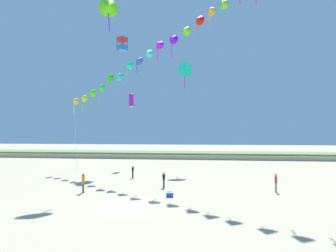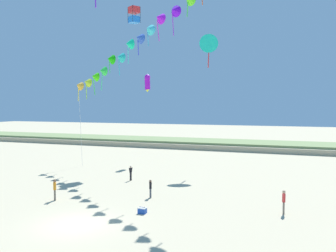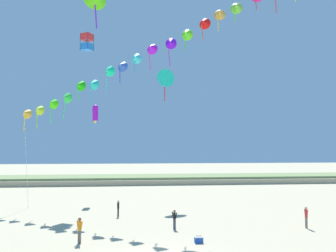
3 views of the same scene
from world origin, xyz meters
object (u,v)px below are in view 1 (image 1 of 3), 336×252
Objects in this scene: person_near_left at (83,182)px; beach_cooler at (170,194)px; person_mid_center at (164,179)px; large_kite_high_solo at (131,100)px; large_kite_mid_trail at (185,70)px; large_kite_outer_drift at (109,6)px; person_near_right at (276,182)px; large_kite_low_lead at (122,44)px; person_far_left at (133,171)px.

person_near_left is 2.97× the size of beach_cooler.
person_mid_center is 21.55m from large_kite_high_solo.
large_kite_mid_trail is (7.66, 19.60, 14.11)m from person_near_left.
large_kite_high_solo is 0.60× the size of large_kite_outer_drift.
large_kite_high_solo reaches higher than person_near_right.
large_kite_low_lead reaches higher than large_kite_high_solo.
large_kite_outer_drift is at bearing 159.66° from person_mid_center.
person_near_left is at bearing -93.13° from large_kite_outer_drift.
large_kite_high_solo is at bearing 114.40° from person_mid_center.
large_kite_outer_drift is (1.38, -15.04, 8.78)m from large_kite_high_solo.
person_near_left is at bearing -171.43° from person_near_right.
large_kite_low_lead is (-19.29, 16.13, 18.26)m from person_near_right.
large_kite_low_lead is at bearing 117.13° from beach_cooler.
person_mid_center is 4.30m from beach_cooler.
large_kite_low_lead is 13.10m from large_kite_outer_drift.
beach_cooler is at bearing -62.87° from large_kite_low_lead.
person_near_left is 9.28m from person_far_left.
person_far_left is 0.37× the size of large_kite_mid_trail.
beach_cooler is (1.13, -4.09, -0.66)m from person_mid_center.
large_kite_mid_trail is at bearing 61.91° from large_kite_outer_drift.
large_kite_mid_trail is 25.16m from beach_cooler.
person_far_left is (-15.05, 6.38, -0.11)m from person_near_right.
person_mid_center is 7.21m from person_far_left.
person_near_right is 0.83× the size of large_kite_low_lead.
person_near_left is 0.71× the size of large_kite_high_solo.
large_kite_low_lead is 0.85× the size of large_kite_high_solo.
large_kite_outer_drift reaches higher than large_kite_high_solo.
person_near_left is 7.66m from person_mid_center.
beach_cooler is at bearing -160.63° from person_near_right.
person_mid_center is at bearing 105.46° from beach_cooler.
large_kite_high_solo is at bearing 95.26° from large_kite_outer_drift.
large_kite_mid_trail is at bearing 5.09° from large_kite_low_lead.
large_kite_outer_drift reaches higher than person_mid_center.
person_mid_center is (6.86, 3.42, -0.12)m from person_near_left.
person_far_left is at bearing -66.49° from large_kite_low_lead.
large_kite_outer_drift is (-17.01, 3.23, 18.51)m from person_near_right.
person_near_right is 2.94× the size of beach_cooler.
large_kite_high_solo is (-8.73, 1.28, -4.39)m from large_kite_mid_trail.
person_far_left is 21.23m from large_kite_low_lead.
person_near_right is 16.35m from person_far_left.
person_near_right is 0.42× the size of large_kite_outer_drift.
person_mid_center is (-10.48, 0.81, -0.11)m from person_near_right.
person_far_left is 15.79m from large_kite_high_solo.
large_kite_low_lead is 28.95m from beach_cooler.
large_kite_low_lead reaches higher than person_near_left.
large_kite_mid_trail is at bearing 63.09° from person_far_left.
person_mid_center is 0.62× the size of large_kite_high_solo.
person_mid_center is 0.73× the size of large_kite_low_lead.
large_kite_low_lead is at bearing -174.91° from large_kite_mid_trail.
person_mid_center reaches higher than beach_cooler.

